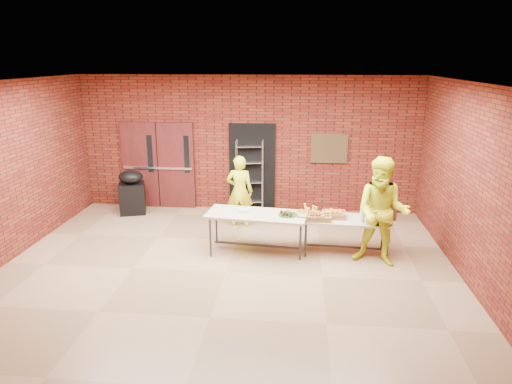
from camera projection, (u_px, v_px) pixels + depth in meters
room at (224, 183)px, 7.45m from camera, size 8.08×7.08×3.28m
double_doors at (158, 165)px, 11.09m from camera, size 1.78×0.12×2.10m
dark_doorway at (252, 167)px, 10.90m from camera, size 1.10×0.06×2.10m
bronze_plaque at (329, 148)px, 10.58m from camera, size 0.85×0.04×0.70m
wire_rack at (250, 176)px, 10.82m from camera, size 0.66×0.33×1.73m
table_left at (257, 217)px, 8.56m from camera, size 1.94×0.98×0.77m
table_right at (346, 221)px, 8.53m from camera, size 1.71×0.80×0.69m
basket_bananas at (310, 216)px, 8.45m from camera, size 0.46×0.36×0.14m
basket_oranges at (334, 214)px, 8.57m from camera, size 0.43×0.34×0.13m
basket_apples at (320, 217)px, 8.43m from camera, size 0.42×0.33×0.13m
muffin_tray at (288, 213)px, 8.43m from camera, size 0.36×0.36×0.09m
napkin_box at (243, 211)px, 8.61m from camera, size 0.17×0.11×0.06m
coffee_dispenser at (385, 205)px, 8.50m from camera, size 0.39×0.35×0.51m
cup_stack_front at (362, 215)px, 8.30m from camera, size 0.09×0.09×0.27m
cup_stack_mid at (375, 216)px, 8.27m from camera, size 0.08×0.08×0.24m
cup_stack_back at (367, 213)px, 8.46m from camera, size 0.07×0.07×0.22m
covered_grill at (132, 192)px, 10.76m from camera, size 0.69×0.63×1.05m
volunteer_woman at (240, 191)px, 9.89m from camera, size 0.59×0.40×1.58m
volunteer_man at (382, 212)px, 7.98m from camera, size 1.13×0.99×1.96m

